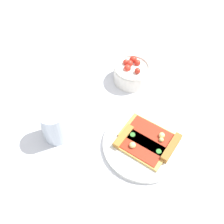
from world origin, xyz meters
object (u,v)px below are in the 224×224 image
object	(u,v)px
plate	(145,144)
pizza_slice_near	(154,139)
pizza_slice_far	(138,145)
soda_glass	(55,125)
salad_bowl	(132,73)

from	to	relation	value
plate	pizza_slice_near	distance (m)	0.03
pizza_slice_far	soda_glass	distance (m)	0.24
pizza_slice_near	salad_bowl	world-z (taller)	salad_bowl
pizza_slice_far	soda_glass	size ratio (longest dim) A/B	1.48
plate	soda_glass	world-z (taller)	soda_glass
plate	salad_bowl	xyz separation A→B (m)	(-0.07, 0.26, 0.03)
pizza_slice_near	soda_glass	distance (m)	0.28
pizza_slice_near	pizza_slice_far	distance (m)	0.05
pizza_slice_near	pizza_slice_far	bearing A→B (deg)	-146.18
plate	soda_glass	bearing A→B (deg)	-179.70
pizza_slice_near	pizza_slice_far	world-z (taller)	same
plate	pizza_slice_far	world-z (taller)	pizza_slice_far
plate	pizza_slice_far	distance (m)	0.03
pizza_slice_near	salad_bowl	size ratio (longest dim) A/B	1.51
plate	pizza_slice_near	size ratio (longest dim) A/B	1.29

